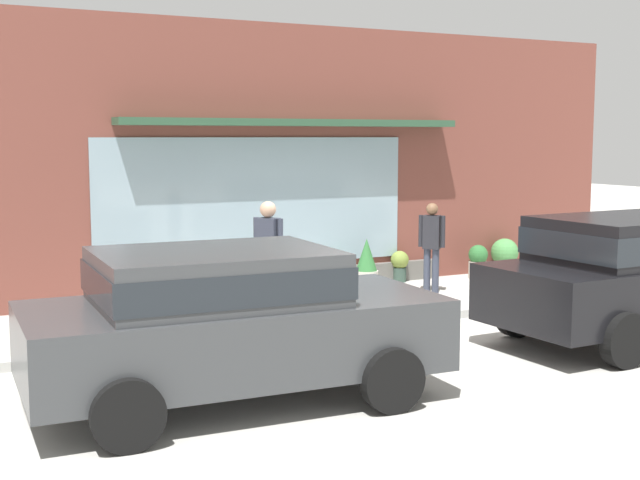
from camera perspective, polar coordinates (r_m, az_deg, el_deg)
ground_plane at (r=12.56m, az=4.13°, el=-5.47°), size 60.00×60.00×0.00m
curb_strip at (r=12.38m, az=4.62°, el=-5.37°), size 14.00×0.24×0.12m
storefront at (r=15.08m, az=-2.17°, el=5.27°), size 14.00×0.81×4.60m
fire_hydrant at (r=13.08m, az=-0.24°, el=-2.98°), size 0.38×0.34×0.87m
pedestrian_with_handbag at (r=12.43m, az=-3.53°, el=-0.75°), size 0.42×0.60×1.76m
pedestrian_passerby at (r=14.87m, az=7.43°, el=-0.08°), size 0.34×0.36×1.55m
parked_car_black at (r=12.08m, az=20.47°, el=-1.87°), size 4.48×2.12×1.65m
parked_car_dark_gray at (r=8.67m, az=-6.15°, el=-5.05°), size 4.24×2.23×1.57m
potted_plant_by_entrance at (r=16.59m, az=10.45°, el=-1.41°), size 0.37×0.37×0.64m
potted_plant_near_hydrant at (r=15.99m, az=5.31°, el=-1.61°), size 0.34×0.34×0.58m
potted_plant_window_right at (r=17.27m, az=12.16°, el=-1.01°), size 0.54×0.54×0.69m
potted_plant_window_center at (r=15.17m, az=3.11°, el=-1.68°), size 0.42×0.42×0.90m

